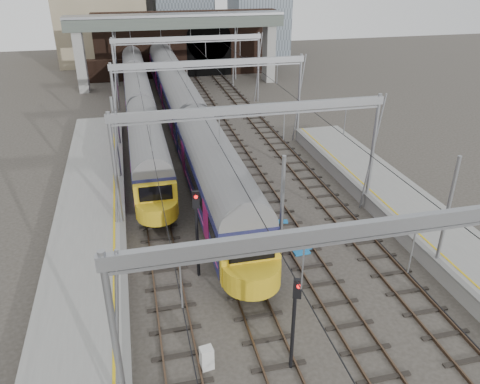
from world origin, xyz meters
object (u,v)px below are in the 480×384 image
object	(u,v)px
train_second	(136,80)
signal_near_centre	(295,313)
train_main	(172,83)
relay_cabinet	(207,358)
signal_near_left	(197,224)

from	to	relation	value
train_second	signal_near_centre	world-z (taller)	train_second
train_main	train_second	size ratio (longest dim) A/B	1.14
relay_cabinet	signal_near_centre	bearing A→B (deg)	-22.49
signal_near_centre	relay_cabinet	xyz separation A→B (m)	(-3.44, 0.86, -2.44)
train_main	signal_near_centre	world-z (taller)	train_main
train_main	signal_near_centre	bearing A→B (deg)	-89.31
signal_near_centre	relay_cabinet	distance (m)	4.30
signal_near_left	signal_near_centre	world-z (taller)	signal_near_left
signal_near_left	signal_near_centre	size ratio (longest dim) A/B	1.11
train_main	relay_cabinet	size ratio (longest dim) A/B	67.58
signal_near_centre	relay_cabinet	world-z (taller)	signal_near_centre
signal_near_centre	relay_cabinet	size ratio (longest dim) A/B	4.40
train_main	relay_cabinet	xyz separation A→B (m)	(-2.95, -39.82, -2.15)
signal_near_centre	train_main	bearing A→B (deg)	112.47
train_second	relay_cabinet	bearing A→B (deg)	-88.61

